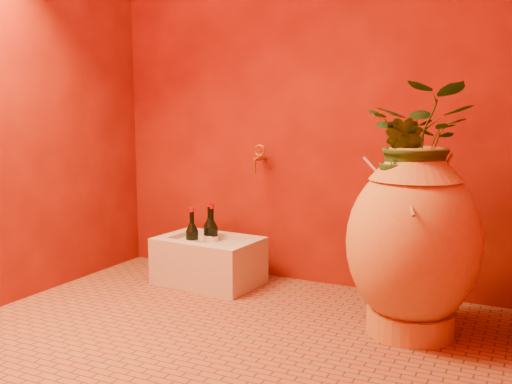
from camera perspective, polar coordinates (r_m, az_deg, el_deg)
The scene contains 11 objects.
floor at distance 2.68m, azimuth -3.48°, elevation -14.32°, with size 2.50×2.50×0.00m, color brown.
wall_back at distance 3.39m, azimuth 4.97°, elevation 11.89°, with size 2.50×0.02×2.50m, color #600E05.
wall_left at distance 3.30m, azimuth -23.25°, elevation 11.39°, with size 0.02×2.00×2.50m, color #600E05.
amphora at distance 2.70m, azimuth 15.42°, elevation -4.88°, with size 0.66×0.66×0.86m.
stone_basin at distance 3.44m, azimuth -4.73°, elevation -6.95°, with size 0.62×0.44×0.28m.
wine_bottle_a at distance 3.37m, azimuth -6.40°, elevation -4.97°, with size 0.08×0.08×0.31m.
wine_bottle_b at distance 3.44m, azimuth -4.44°, elevation -4.64°, with size 0.08×0.08×0.32m.
wine_bottle_c at distance 3.45m, azimuth -4.62°, elevation -4.56°, with size 0.08×0.08×0.33m.
wall_tap at distance 3.42m, azimuth 0.24°, elevation 3.48°, with size 0.07×0.15×0.17m.
plant_main at distance 2.65m, azimuth 16.17°, elevation 5.06°, with size 0.45×0.39×0.50m, color #1E4317.
plant_side at distance 2.59m, azimuth 14.30°, elevation 3.28°, with size 0.20×0.16×0.36m, color #1E4317.
Camera 1 is at (1.25, -2.15, 1.02)m, focal length 40.00 mm.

